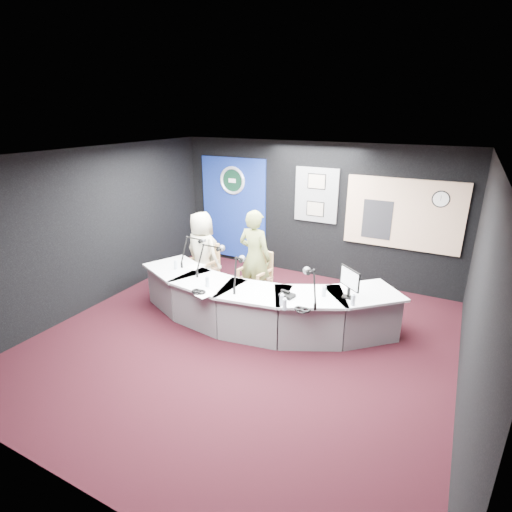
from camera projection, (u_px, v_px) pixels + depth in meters
The scene contains 33 objects.
ground at pixel (244, 340), 6.22m from camera, with size 6.00×6.00×0.00m, color black.
ceiling at pixel (241, 156), 5.26m from camera, with size 6.00×6.00×0.02m, color silver.
wall_back at pixel (314, 211), 8.24m from camera, with size 6.00×0.02×2.80m, color black.
wall_front at pixel (62, 368), 3.24m from camera, with size 6.00×0.02×2.80m, color black.
wall_left at pixel (95, 229), 7.04m from camera, with size 0.02×6.00×2.80m, color black.
wall_right at pixel (477, 298), 4.44m from camera, with size 0.02×6.00×2.80m, color black.
broadcast_desk at pixel (257, 303), 6.57m from camera, with size 4.50×1.90×0.75m, color silver, non-canonical shape.
backdrop_panel at pixel (234, 209), 9.09m from camera, with size 1.60×0.05×2.30m, color navy.
agency_seal at pixel (232, 181), 8.83m from camera, with size 0.63×0.63×0.07m, color silver.
seal_center at pixel (232, 181), 8.84m from camera, with size 0.48×0.48×0.01m, color black.
pinboard at pixel (316, 195), 8.07m from camera, with size 0.90×0.04×1.10m, color slate.
framed_photo_upper at pixel (317, 182), 7.95m from camera, with size 0.34×0.02×0.27m, color gray.
framed_photo_lower at pixel (315, 209), 8.14m from camera, with size 0.34×0.02×0.27m, color gray.
booth_window_frame at pixel (403, 214), 7.41m from camera, with size 2.12×0.06×1.32m, color tan.
booth_glow at pixel (403, 214), 7.40m from camera, with size 2.00×0.02×1.20m, color #FADE9E.
equipment_rack at pixel (377, 220), 7.63m from camera, with size 0.55×0.02×0.75m, color black.
wall_clock at pixel (441, 199), 7.00m from camera, with size 0.28×0.28×0.01m, color white.
armchair_left at pixel (203, 265), 7.77m from camera, with size 0.60×0.60×1.06m, color tan, non-canonical shape.
armchair_right at pixel (255, 277), 7.32m from camera, with size 0.56×0.56×0.99m, color tan, non-canonical shape.
draped_jacket at pixel (207, 256), 7.97m from camera, with size 0.50×0.10×0.70m, color slate.
person_man at pixel (202, 252), 7.67m from camera, with size 0.78×0.51×1.59m, color beige.
person_woman at pixel (255, 257), 7.19m from camera, with size 0.64×0.42×1.75m, color olive.
computer_monitor at pixel (350, 278), 5.81m from camera, with size 0.40×0.02×0.27m, color black.
desk_phone at pixel (287, 295), 5.94m from camera, with size 0.21×0.17×0.05m, color black.
headphones_near at pixel (302, 309), 5.54m from camera, with size 0.21×0.21×0.03m, color black.
headphones_far at pixel (199, 292), 6.08m from camera, with size 0.21×0.21×0.03m, color black.
paper_stack at pixel (196, 266), 7.10m from camera, with size 0.22×0.32×0.00m, color white.
notepad at pixel (206, 294), 6.03m from camera, with size 0.20×0.29×0.00m, color white.
boom_mic_a at pixel (192, 247), 7.19m from camera, with size 0.17×0.74×0.60m, color black, non-canonical shape.
boom_mic_b at pixel (210, 255), 6.78m from camera, with size 0.23×0.73×0.60m, color black, non-canonical shape.
boom_mic_c at pixel (238, 268), 6.23m from camera, with size 0.31×0.71×0.60m, color black, non-canonical shape.
boom_mic_d at pixel (311, 281), 5.75m from camera, with size 0.45×0.64×0.60m, color black, non-canonical shape.
water_bottles at pixel (249, 285), 6.14m from camera, with size 3.17×0.72×0.18m, color silver, non-canonical shape.
Camera 1 is at (2.66, -4.70, 3.37)m, focal length 28.00 mm.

